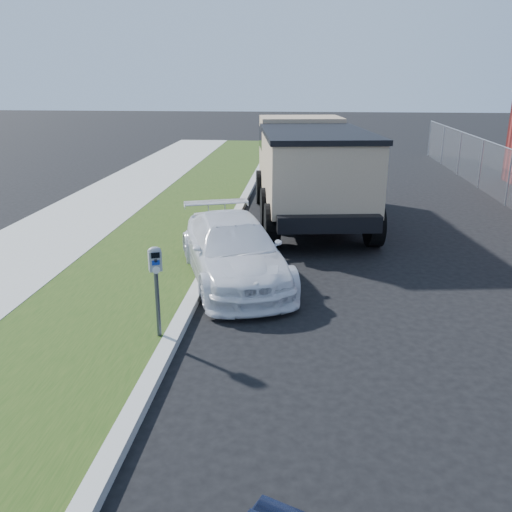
{
  "coord_description": "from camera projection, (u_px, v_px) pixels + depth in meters",
  "views": [
    {
      "loc": [
        -0.59,
        -8.03,
        4.0
      ],
      "look_at": [
        -1.4,
        1.0,
        1.0
      ],
      "focal_mm": 38.0,
      "sensor_mm": 36.0,
      "label": 1
    }
  ],
  "objects": [
    {
      "name": "ground",
      "position": [
        336.0,
        336.0,
        8.8
      ],
      "size": [
        120.0,
        120.0,
        0.0
      ],
      "primitive_type": "plane",
      "color": "black",
      "rests_on": "ground"
    },
    {
      "name": "dump_truck",
      "position": [
        309.0,
        165.0,
        15.69
      ],
      "size": [
        3.63,
        7.41,
        2.79
      ],
      "rotation": [
        0.0,
        0.0,
        0.13
      ],
      "color": "black",
      "rests_on": "ground"
    },
    {
      "name": "streetside",
      "position": [
        59.0,
        278.0,
        11.15
      ],
      "size": [
        6.12,
        50.0,
        0.15
      ],
      "color": "#9A9A91",
      "rests_on": "ground"
    },
    {
      "name": "parking_meter",
      "position": [
        156.0,
        272.0,
        8.2
      ],
      "size": [
        0.24,
        0.2,
        1.46
      ],
      "rotation": [
        0.0,
        0.0,
        0.43
      ],
      "color": "#3F4247",
      "rests_on": "ground"
    },
    {
      "name": "white_wagon",
      "position": [
        233.0,
        249.0,
        11.13
      ],
      "size": [
        3.11,
        4.74,
        1.28
      ],
      "primitive_type": "imported",
      "rotation": [
        0.0,
        0.0,
        0.33
      ],
      "color": "white",
      "rests_on": "ground"
    }
  ]
}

